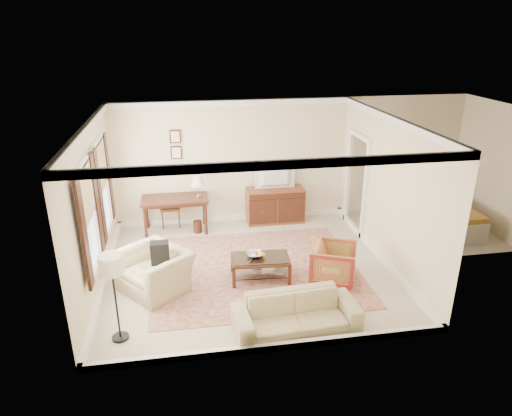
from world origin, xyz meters
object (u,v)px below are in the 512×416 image
object	(u,v)px
writing_desk	(175,202)
club_armchair	(154,264)
sofa	(296,308)
tv	(276,170)
sideboard	(275,205)
coffee_table	(260,262)
striped_armchair	(334,261)

from	to	relation	value
writing_desk	club_armchair	world-z (taller)	club_armchair
sofa	tv	bearing A→B (deg)	78.89
writing_desk	sofa	distance (m)	4.44
sideboard	coffee_table	distance (m)	2.75
striped_armchair	coffee_table	bearing A→B (deg)	100.42
writing_desk	sofa	world-z (taller)	writing_desk
writing_desk	coffee_table	xyz separation A→B (m)	(1.54, -2.44, -0.36)
tv	coffee_table	size ratio (longest dim) A/B	0.82
writing_desk	sideboard	xyz separation A→B (m)	(2.36, 0.18, -0.29)
sideboard	striped_armchair	xyz separation A→B (m)	(0.49, -2.92, -0.01)
striped_armchair	sideboard	bearing A→B (deg)	32.69
tv	striped_armchair	xyz separation A→B (m)	(0.49, -2.90, -0.89)
coffee_table	club_armchair	world-z (taller)	club_armchair
sideboard	coffee_table	world-z (taller)	sideboard
sideboard	striped_armchair	size ratio (longest dim) A/B	1.68
coffee_table	sofa	xyz separation A→B (m)	(0.29, -1.59, 0.03)
coffee_table	sofa	world-z (taller)	sofa
coffee_table	writing_desk	bearing A→B (deg)	122.20
tv	sideboard	bearing A→B (deg)	-90.00
tv	coffee_table	world-z (taller)	tv
writing_desk	club_armchair	bearing A→B (deg)	-98.74
sideboard	club_armchair	world-z (taller)	club_armchair
tv	striped_armchair	bearing A→B (deg)	99.61
sideboard	club_armchair	bearing A→B (deg)	-135.80
writing_desk	striped_armchair	world-z (taller)	writing_desk
tv	sofa	bearing A→B (deg)	82.69
writing_desk	sofa	size ratio (longest dim) A/B	0.77
coffee_table	sofa	size ratio (longest dim) A/B	0.57
sofa	coffee_table	bearing A→B (deg)	96.38
writing_desk	sideboard	bearing A→B (deg)	4.38
club_armchair	writing_desk	bearing A→B (deg)	131.74
writing_desk	striped_armchair	bearing A→B (deg)	-43.83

